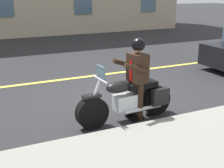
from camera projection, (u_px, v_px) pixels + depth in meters
ground_plane at (110, 97)px, 7.91m from camera, size 80.00×80.00×0.00m
lane_center_stripe at (84, 77)px, 9.63m from camera, size 60.00×0.16×0.01m
motorcycle_main at (129, 100)px, 6.37m from camera, size 2.22×0.67×1.26m
rider_main at (137, 72)px, 6.29m from camera, size 0.64×0.57×1.74m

